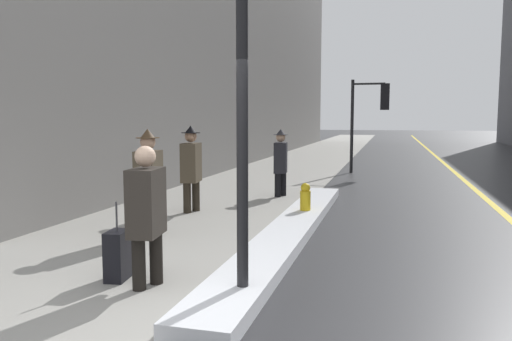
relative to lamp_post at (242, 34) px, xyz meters
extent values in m
plane|color=#2D2D30|center=(-0.31, -0.84, -2.75)|extent=(160.00, 160.00, 0.00)
cube|color=#9E9B93|center=(-2.31, 14.16, -2.74)|extent=(4.00, 80.00, 0.01)
cube|color=gold|center=(3.69, 14.16, -2.74)|extent=(0.16, 80.00, 0.00)
cube|color=white|center=(-0.11, 3.19, -2.66)|extent=(0.69, 8.66, 0.18)
cube|color=slate|center=(-7.31, 19.16, 4.76)|extent=(6.00, 36.00, 15.02)
cylinder|color=black|center=(0.00, 0.00, -0.59)|extent=(0.12, 0.12, 4.32)
cylinder|color=black|center=(0.12, 13.02, -1.12)|extent=(0.11, 0.11, 3.26)
cylinder|color=black|center=(0.67, 13.02, 0.36)|extent=(1.10, 0.08, 0.07)
cube|color=black|center=(1.22, 13.01, -0.09)|extent=(0.30, 0.20, 0.90)
sphere|color=red|center=(1.22, 13.13, 0.20)|extent=(0.19, 0.19, 0.19)
sphere|color=orange|center=(1.22, 13.13, -0.09)|extent=(0.19, 0.19, 0.19)
sphere|color=green|center=(1.22, 13.13, -0.38)|extent=(0.19, 0.19, 0.19)
cylinder|color=black|center=(-1.13, 0.29, -2.31)|extent=(0.15, 0.15, 0.87)
cylinder|color=black|center=(-1.22, 0.04, -2.31)|extent=(0.15, 0.15, 0.87)
cube|color=#2D2823|center=(-1.17, 0.16, -1.76)|extent=(0.37, 0.56, 0.76)
sphere|color=beige|center=(-1.17, 0.16, -1.25)|extent=(0.23, 0.23, 0.23)
cube|color=black|center=(-1.22, 0.52, -1.92)|extent=(0.13, 0.23, 0.28)
cylinder|color=#2A241B|center=(-2.22, 2.46, -2.30)|extent=(0.16, 0.16, 0.89)
cylinder|color=#2A241B|center=(-2.31, 2.20, -2.30)|extent=(0.16, 0.16, 0.89)
cube|color=#473D2D|center=(-2.26, 2.33, -1.73)|extent=(0.39, 0.58, 0.78)
sphere|color=tan|center=(-2.26, 2.33, -1.20)|extent=(0.24, 0.24, 0.24)
cylinder|color=#4C3823|center=(-2.26, 2.33, -1.13)|extent=(0.37, 0.37, 0.01)
cone|color=#4C3823|center=(-2.26, 2.33, -1.06)|extent=(0.23, 0.23, 0.15)
cube|color=black|center=(-2.31, 2.70, -1.90)|extent=(0.13, 0.23, 0.28)
cylinder|color=#2A241B|center=(-2.41, 4.67, -2.29)|extent=(0.16, 0.16, 0.90)
cylinder|color=#2A241B|center=(-2.49, 4.41, -2.29)|extent=(0.16, 0.16, 0.90)
cube|color=#473D2D|center=(-2.45, 4.54, -1.72)|extent=(0.39, 0.58, 0.79)
sphere|color=tan|center=(-2.45, 4.54, -1.18)|extent=(0.24, 0.24, 0.24)
cylinder|color=black|center=(-2.45, 4.54, -1.12)|extent=(0.38, 0.38, 0.01)
cone|color=black|center=(-2.45, 4.54, -1.04)|extent=(0.23, 0.23, 0.15)
cylinder|color=black|center=(-1.09, 7.14, -2.32)|extent=(0.15, 0.15, 0.84)
cylinder|color=black|center=(-1.18, 6.89, -2.32)|extent=(0.15, 0.15, 0.84)
cube|color=black|center=(-1.13, 7.02, -1.79)|extent=(0.37, 0.55, 0.74)
sphere|color=tan|center=(-1.13, 7.02, -1.28)|extent=(0.23, 0.23, 0.23)
cylinder|color=#28282D|center=(-1.13, 7.02, -1.22)|extent=(0.35, 0.35, 0.01)
cone|color=#28282D|center=(-1.13, 7.02, -1.15)|extent=(0.22, 0.22, 0.14)
cube|color=black|center=(-1.63, 0.29, -2.45)|extent=(0.27, 0.39, 0.60)
cylinder|color=#4C4C51|center=(-1.63, 0.29, -1.97)|extent=(0.02, 0.02, 0.35)
cylinder|color=gold|center=(-0.09, 4.43, -2.47)|extent=(0.20, 0.20, 0.55)
sphere|color=gold|center=(-0.09, 4.43, -2.14)|extent=(0.18, 0.18, 0.18)
camera|label=1|loc=(1.45, -4.83, -0.83)|focal=35.00mm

